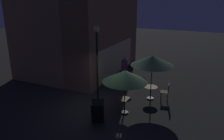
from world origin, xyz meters
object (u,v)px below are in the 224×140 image
object	(u,v)px
menu_sandwich_board	(98,112)
patio_umbrella_1	(125,76)
street_lamp_near_corner	(97,49)
patron_standing_0	(124,72)
patio_umbrella_0	(152,61)
cafe_table_1	(125,103)
cafe_table_0	(151,90)
cafe_chair_0	(166,91)

from	to	relation	value
menu_sandwich_board	patio_umbrella_1	distance (m)	2.05
menu_sandwich_board	patio_umbrella_1	xyz separation A→B (m)	(1.34, -0.75, 1.36)
street_lamp_near_corner	patron_standing_0	world-z (taller)	street_lamp_near_corner
street_lamp_near_corner	patio_umbrella_0	distance (m)	2.95
patio_umbrella_1	menu_sandwich_board	bearing A→B (deg)	150.76
cafe_table_1	patio_umbrella_0	distance (m)	2.77
menu_sandwich_board	patio_umbrella_0	size ratio (longest dim) A/B	0.41
patio_umbrella_1	cafe_table_1	bearing A→B (deg)	97.13
street_lamp_near_corner	patio_umbrella_0	bearing A→B (deg)	-63.07
cafe_table_0	cafe_chair_0	world-z (taller)	cafe_chair_0
street_lamp_near_corner	cafe_table_0	size ratio (longest dim) A/B	5.45
menu_sandwich_board	patio_umbrella_0	distance (m)	4.08
patio_umbrella_0	patron_standing_0	xyz separation A→B (m)	(1.26, 2.05, -1.26)
cafe_table_0	patio_umbrella_0	world-z (taller)	patio_umbrella_0
cafe_table_0	patio_umbrella_0	xyz separation A→B (m)	(0.00, -0.00, 1.66)
cafe_table_1	patio_umbrella_0	size ratio (longest dim) A/B	0.31
patron_standing_0	street_lamp_near_corner	bearing A→B (deg)	51.38
street_lamp_near_corner	cafe_table_1	bearing A→B (deg)	-112.97
cafe_table_0	street_lamp_near_corner	bearing A→B (deg)	116.93
street_lamp_near_corner	cafe_chair_0	bearing A→B (deg)	-67.47
patio_umbrella_0	patron_standing_0	world-z (taller)	patio_umbrella_0
cafe_table_1	patron_standing_0	xyz separation A→B (m)	(3.35, 1.35, 0.41)
patio_umbrella_0	cafe_chair_0	world-z (taller)	patio_umbrella_0
street_lamp_near_corner	cafe_table_0	xyz separation A→B (m)	(1.30, -2.57, -2.31)
menu_sandwich_board	cafe_chair_0	size ratio (longest dim) A/B	1.04
cafe_table_0	cafe_table_1	world-z (taller)	cafe_table_1
cafe_table_1	cafe_chair_0	size ratio (longest dim) A/B	0.77
menu_sandwich_board	patio_umbrella_1	world-z (taller)	patio_umbrella_1
street_lamp_near_corner	patron_standing_0	bearing A→B (deg)	-11.36
menu_sandwich_board	cafe_chair_0	world-z (taller)	menu_sandwich_board
street_lamp_near_corner	menu_sandwich_board	xyz separation A→B (m)	(-2.12, -1.11, -2.30)
cafe_table_0	cafe_chair_0	xyz separation A→B (m)	(0.10, -0.83, 0.07)
cafe_table_0	cafe_table_1	distance (m)	2.21
street_lamp_near_corner	cafe_table_1	distance (m)	3.08
street_lamp_near_corner	menu_sandwich_board	bearing A→B (deg)	-152.37
cafe_chair_0	menu_sandwich_board	bearing A→B (deg)	49.97
cafe_table_0	patron_standing_0	distance (m)	2.44
menu_sandwich_board	patron_standing_0	bearing A→B (deg)	-17.96
cafe_table_1	patio_umbrella_1	world-z (taller)	patio_umbrella_1
cafe_table_0	cafe_table_1	size ratio (longest dim) A/B	0.98
menu_sandwich_board	cafe_table_0	distance (m)	3.72
street_lamp_near_corner	patio_umbrella_0	size ratio (longest dim) A/B	1.63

